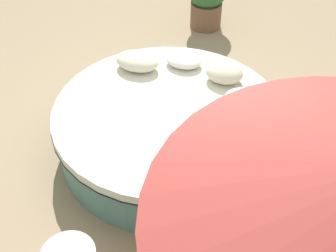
# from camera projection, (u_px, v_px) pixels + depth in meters

# --- Properties ---
(ground_plane) EXTENTS (16.00, 16.00, 0.00)m
(ground_plane) POSITION_uv_depth(u_px,v_px,m) (168.00, 149.00, 5.22)
(ground_plane) COLOR #9E8466
(round_bed) EXTENTS (2.43, 2.43, 0.58)m
(round_bed) POSITION_uv_depth(u_px,v_px,m) (168.00, 129.00, 5.02)
(round_bed) COLOR #4C726B
(round_bed) RESTS_ON ground_plane
(throw_pillow_0) EXTENTS (0.51, 0.35, 0.21)m
(throw_pillow_0) POSITION_uv_depth(u_px,v_px,m) (248.00, 101.00, 4.77)
(throw_pillow_0) COLOR beige
(throw_pillow_0) RESTS_ON round_bed
(throw_pillow_1) EXTENTS (0.41, 0.33, 0.21)m
(throw_pillow_1) POSITION_uv_depth(u_px,v_px,m) (224.00, 73.00, 5.13)
(throw_pillow_1) COLOR beige
(throw_pillow_1) RESTS_ON round_bed
(throw_pillow_2) EXTENTS (0.42, 0.32, 0.15)m
(throw_pillow_2) POSITION_uv_depth(u_px,v_px,m) (184.00, 60.00, 5.38)
(throw_pillow_2) COLOR white
(throw_pillow_2) RESTS_ON round_bed
(throw_pillow_3) EXTENTS (0.50, 0.34, 0.20)m
(throw_pillow_3) POSITION_uv_depth(u_px,v_px,m) (137.00, 61.00, 5.32)
(throw_pillow_3) COLOR beige
(throw_pillow_3) RESTS_ON round_bed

